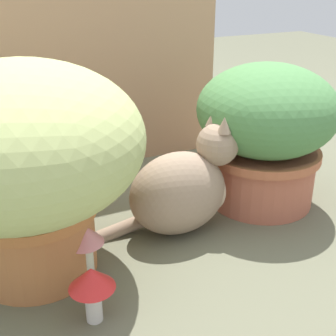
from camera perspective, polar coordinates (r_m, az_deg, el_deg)
The scene contains 7 objects.
ground_plane at distance 1.16m, azimuth -3.45°, elevation -9.70°, with size 6.00×6.00×0.00m, color #62634D.
cardboard_backdrop at distance 1.49m, azimuth -12.09°, elevation 16.92°, with size 0.99×0.03×0.94m, color tan.
grass_planter at distance 0.99m, azimuth -17.58°, elevation 1.50°, with size 0.51×0.51×0.48m.
leafy_planter at distance 1.31m, azimuth 12.08°, elevation 4.70°, with size 0.39×0.39×0.41m.
cat at distance 1.17m, azimuth 2.01°, elevation -2.50°, with size 0.37×0.17×0.32m.
mushroom_ornament_red at distance 0.91m, azimuth -9.50°, elevation -14.00°, with size 0.09×0.09×0.12m.
mushroom_ornament_pink at distance 1.01m, azimuth -10.43°, elevation -8.88°, with size 0.09×0.09×0.14m.
Camera 1 is at (-0.34, -0.90, 0.65)m, focal length 48.71 mm.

